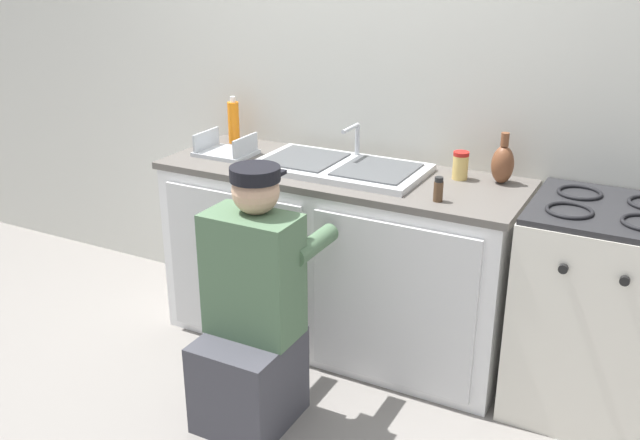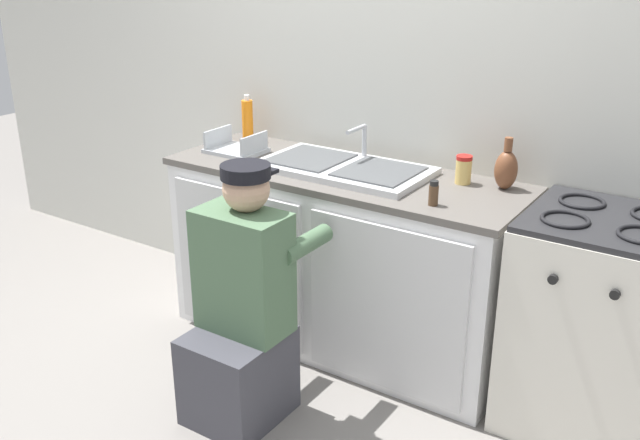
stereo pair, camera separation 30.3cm
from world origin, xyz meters
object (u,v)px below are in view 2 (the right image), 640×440
object	(u,v)px
plumber_person	(242,317)
soap_bottle_orange	(248,120)
sink_double_basin	(344,167)
vase_decorative	(506,169)
condiment_jar	(464,170)
stove_range	(594,324)
dish_rack_tray	(236,148)
spice_bottle_pepper	(434,193)

from	to	relation	value
plumber_person	soap_bottle_orange	distance (m)	1.28
sink_double_basin	vase_decorative	world-z (taller)	vase_decorative
sink_double_basin	condiment_jar	distance (m)	0.56
plumber_person	condiment_jar	size ratio (longest dim) A/B	8.63
vase_decorative	stove_range	bearing A→B (deg)	-19.86
dish_rack_tray	soap_bottle_orange	size ratio (longest dim) A/B	1.12
sink_double_basin	spice_bottle_pepper	size ratio (longest dim) A/B	7.62
dish_rack_tray	soap_bottle_orange	bearing A→B (deg)	113.73
dish_rack_tray	spice_bottle_pepper	bearing A→B (deg)	-7.56
plumber_person	condiment_jar	world-z (taller)	plumber_person
stove_range	soap_bottle_orange	size ratio (longest dim) A/B	3.76
stove_range	condiment_jar	distance (m)	0.85
sink_double_basin	condiment_jar	world-z (taller)	sink_double_basin
dish_rack_tray	sink_double_basin	bearing A→B (deg)	3.07
stove_range	soap_bottle_orange	bearing A→B (deg)	174.56
spice_bottle_pepper	stove_range	bearing A→B (deg)	16.01
stove_range	soap_bottle_orange	distance (m)	2.01
stove_range	plumber_person	world-z (taller)	plumber_person
spice_bottle_pepper	vase_decorative	bearing A→B (deg)	64.83
spice_bottle_pepper	vase_decorative	distance (m)	0.40
plumber_person	condiment_jar	bearing A→B (deg)	57.14
soap_bottle_orange	spice_bottle_pepper	bearing A→B (deg)	-16.27
plumber_person	condiment_jar	distance (m)	1.17
dish_rack_tray	condiment_jar	distance (m)	1.18
condiment_jar	vase_decorative	bearing A→B (deg)	9.89
plumber_person	vase_decorative	size ratio (longest dim) A/B	4.80
condiment_jar	soap_bottle_orange	size ratio (longest dim) A/B	0.51
dish_rack_tray	spice_bottle_pepper	world-z (taller)	dish_rack_tray
condiment_jar	soap_bottle_orange	distance (m)	1.26
plumber_person	spice_bottle_pepper	bearing A→B (deg)	43.50
condiment_jar	sink_double_basin	bearing A→B (deg)	-165.30
stove_range	vase_decorative	xyz separation A→B (m)	(-0.48, 0.17, 0.53)
plumber_person	vase_decorative	distance (m)	1.30
sink_double_basin	stove_range	xyz separation A→B (m)	(1.20, -0.00, -0.46)
sink_double_basin	vase_decorative	bearing A→B (deg)	13.51
spice_bottle_pepper	sink_double_basin	bearing A→B (deg)	160.90
stove_range	condiment_jar	bearing A→B (deg)	167.85
dish_rack_tray	stove_range	bearing A→B (deg)	0.99
dish_rack_tray	vase_decorative	distance (m)	1.36
plumber_person	spice_bottle_pepper	distance (m)	0.94
plumber_person	sink_double_basin	bearing A→B (deg)	87.54
vase_decorative	spice_bottle_pepper	bearing A→B (deg)	-115.17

